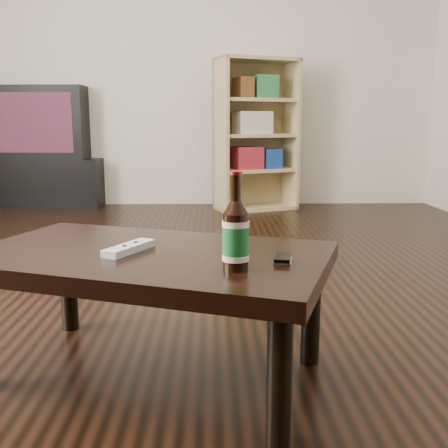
{
  "coord_description": "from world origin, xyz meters",
  "views": [
    {
      "loc": [
        0.43,
        -2.0,
        0.77
      ],
      "look_at": [
        0.46,
        -0.69,
        0.51
      ],
      "focal_mm": 42.0,
      "sensor_mm": 36.0,
      "label": 1
    }
  ],
  "objects_px": {
    "beer_bottle": "(236,236)",
    "phone": "(283,259)",
    "tv": "(43,123)",
    "coffee_table": "(149,268)",
    "remote": "(129,248)",
    "tv_stand": "(47,181)",
    "bookshelf": "(254,132)"
  },
  "relations": [
    {
      "from": "coffee_table",
      "to": "tv_stand",
      "type": "bearing_deg",
      "value": 111.5
    },
    {
      "from": "beer_bottle",
      "to": "phone",
      "type": "relative_size",
      "value": 2.63
    },
    {
      "from": "bookshelf",
      "to": "remote",
      "type": "xyz_separation_m",
      "value": [
        -0.62,
        -3.18,
        -0.28
      ]
    },
    {
      "from": "tv",
      "to": "coffee_table",
      "type": "xyz_separation_m",
      "value": [
        1.38,
        -3.51,
        -0.43
      ]
    },
    {
      "from": "bookshelf",
      "to": "phone",
      "type": "xyz_separation_m",
      "value": [
        -0.19,
        -3.31,
        -0.29
      ]
    },
    {
      "from": "tv",
      "to": "bookshelf",
      "type": "distance_m",
      "value": 1.98
    },
    {
      "from": "tv_stand",
      "to": "tv",
      "type": "xyz_separation_m",
      "value": [
        -0.0,
        -0.0,
        0.55
      ]
    },
    {
      "from": "phone",
      "to": "tv_stand",
      "type": "bearing_deg",
      "value": 127.6
    },
    {
      "from": "tv",
      "to": "beer_bottle",
      "type": "relative_size",
      "value": 3.56
    },
    {
      "from": "tv",
      "to": "beer_bottle",
      "type": "bearing_deg",
      "value": -62.86
    },
    {
      "from": "coffee_table",
      "to": "bookshelf",
      "type": "bearing_deg",
      "value": 79.83
    },
    {
      "from": "phone",
      "to": "coffee_table",
      "type": "bearing_deg",
      "value": 173.29
    },
    {
      "from": "tv_stand",
      "to": "bookshelf",
      "type": "relative_size",
      "value": 0.84
    },
    {
      "from": "tv_stand",
      "to": "remote",
      "type": "relative_size",
      "value": 5.69
    },
    {
      "from": "tv_stand",
      "to": "coffee_table",
      "type": "height_order",
      "value": "tv_stand"
    },
    {
      "from": "beer_bottle",
      "to": "phone",
      "type": "distance_m",
      "value": 0.17
    },
    {
      "from": "tv",
      "to": "remote",
      "type": "xyz_separation_m",
      "value": [
        1.33,
        -3.52,
        -0.37
      ]
    },
    {
      "from": "tv_stand",
      "to": "bookshelf",
      "type": "distance_m",
      "value": 2.04
    },
    {
      "from": "tv_stand",
      "to": "beer_bottle",
      "type": "distance_m",
      "value": 4.07
    },
    {
      "from": "coffee_table",
      "to": "remote",
      "type": "height_order",
      "value": "remote"
    },
    {
      "from": "tv",
      "to": "beer_bottle",
      "type": "height_order",
      "value": "tv"
    },
    {
      "from": "bookshelf",
      "to": "coffee_table",
      "type": "height_order",
      "value": "bookshelf"
    },
    {
      "from": "beer_bottle",
      "to": "phone",
      "type": "height_order",
      "value": "beer_bottle"
    },
    {
      "from": "tv_stand",
      "to": "beer_bottle",
      "type": "bearing_deg",
      "value": -62.86
    },
    {
      "from": "beer_bottle",
      "to": "bookshelf",
      "type": "bearing_deg",
      "value": 84.61
    },
    {
      "from": "tv",
      "to": "bookshelf",
      "type": "relative_size",
      "value": 0.69
    },
    {
      "from": "tv_stand",
      "to": "phone",
      "type": "bearing_deg",
      "value": -60.69
    },
    {
      "from": "beer_bottle",
      "to": "tv_stand",
      "type": "bearing_deg",
      "value": 113.74
    },
    {
      "from": "phone",
      "to": "remote",
      "type": "xyz_separation_m",
      "value": [
        -0.44,
        0.12,
        0.0
      ]
    },
    {
      "from": "tv_stand",
      "to": "phone",
      "type": "xyz_separation_m",
      "value": [
        1.77,
        -3.64,
        0.18
      ]
    },
    {
      "from": "beer_bottle",
      "to": "remote",
      "type": "relative_size",
      "value": 1.31
    },
    {
      "from": "phone",
      "to": "tv",
      "type": "bearing_deg",
      "value": 127.61
    }
  ]
}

